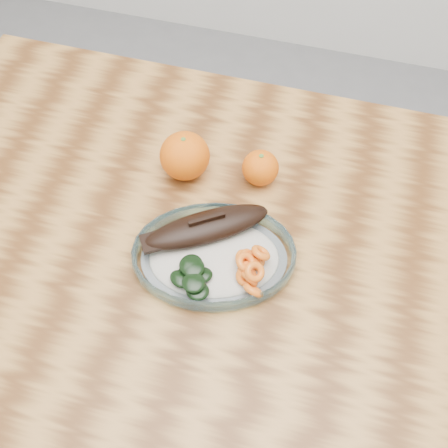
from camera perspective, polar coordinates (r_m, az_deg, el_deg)
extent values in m
plane|color=slate|center=(1.61, -0.40, -16.44)|extent=(3.00, 3.00, 0.00)
cube|color=#5B3315|center=(0.94, -0.66, -2.79)|extent=(1.20, 0.80, 0.04)
cylinder|color=brown|center=(1.58, -16.27, 4.85)|extent=(0.06, 0.06, 0.71)
ellipsoid|color=white|center=(0.90, -1.01, -3.54)|extent=(0.54, 0.45, 0.01)
torus|color=#8CC8D9|center=(0.89, -1.02, -3.22)|extent=(0.58, 0.58, 0.03)
ellipsoid|color=beige|center=(0.89, -1.03, -2.95)|extent=(0.48, 0.39, 0.02)
ellipsoid|color=black|center=(0.89, -1.75, 0.28)|extent=(0.21, 0.17, 0.04)
ellipsoid|color=black|center=(0.90, -1.74, 0.06)|extent=(0.17, 0.14, 0.02)
cube|color=black|center=(0.88, -7.31, -1.25)|extent=(0.05, 0.05, 0.01)
cube|color=black|center=(0.88, -1.78, 0.87)|extent=(0.05, 0.04, 0.02)
torus|color=#E45410|center=(0.85, 2.61, -5.02)|extent=(0.04, 0.04, 0.04)
torus|color=#E45410|center=(0.86, 3.28, -3.14)|extent=(0.03, 0.04, 0.03)
torus|color=#E45410|center=(0.87, 2.35, -3.03)|extent=(0.04, 0.05, 0.04)
torus|color=#E45410|center=(0.85, 2.25, -4.30)|extent=(0.04, 0.04, 0.04)
torus|color=#E45410|center=(0.84, 2.99, -6.22)|extent=(0.04, 0.03, 0.04)
torus|color=#E45410|center=(0.87, 3.02, -3.11)|extent=(0.05, 0.04, 0.04)
torus|color=#E45410|center=(0.86, 2.11, -3.07)|extent=(0.04, 0.04, 0.03)
torus|color=#E45410|center=(0.85, 2.31, -4.81)|extent=(0.05, 0.04, 0.04)
torus|color=#E45410|center=(0.85, 2.28, -3.36)|extent=(0.04, 0.04, 0.03)
torus|color=#E45410|center=(0.84, 3.18, -4.34)|extent=(0.04, 0.04, 0.03)
torus|color=#E45410|center=(0.86, 3.82, -2.39)|extent=(0.03, 0.04, 0.04)
ellipsoid|color=black|center=(0.84, -2.74, -6.28)|extent=(0.04, 0.04, 0.01)
ellipsoid|color=black|center=(0.86, -3.54, -4.41)|extent=(0.05, 0.05, 0.01)
ellipsoid|color=black|center=(0.85, -2.38, -4.69)|extent=(0.04, 0.04, 0.01)
ellipsoid|color=black|center=(0.85, -4.54, -5.08)|extent=(0.04, 0.04, 0.01)
ellipsoid|color=black|center=(0.85, -3.44, -3.60)|extent=(0.04, 0.05, 0.01)
ellipsoid|color=black|center=(0.85, -3.25, -3.86)|extent=(0.04, 0.04, 0.01)
ellipsoid|color=black|center=(0.84, -3.16, -5.44)|extent=(0.04, 0.04, 0.01)
sphere|color=#F15004|center=(0.98, -4.01, 6.92)|extent=(0.09, 0.09, 0.09)
sphere|color=#F15004|center=(0.98, 3.72, 5.72)|extent=(0.06, 0.06, 0.06)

